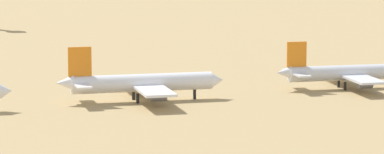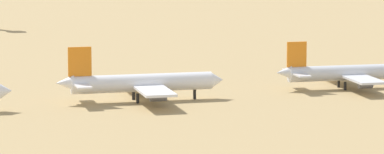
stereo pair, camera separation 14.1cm
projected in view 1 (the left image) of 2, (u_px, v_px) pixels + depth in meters
ground at (140, 100)px, 282.02m from camera, size 4000.00×4000.00×0.00m
parked_jet_orange_4 at (140, 83)px, 279.89m from camera, size 42.02×35.18×13.91m
parked_jet_orange_5 at (346, 73)px, 300.08m from camera, size 38.76×32.51×12.82m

